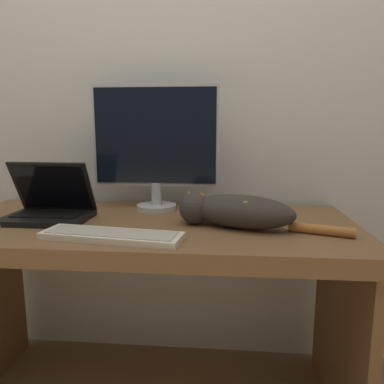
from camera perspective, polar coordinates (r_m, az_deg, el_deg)
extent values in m
cube|color=silver|center=(1.72, -4.15, 17.72)|extent=(6.40, 0.06, 2.60)
cube|color=brown|center=(1.37, -6.49, -5.68)|extent=(1.47, 0.67, 0.06)
cube|color=brown|center=(1.55, 21.74, -19.06)|extent=(0.04, 0.62, 0.67)
cylinder|color=#B2B2B7|center=(1.55, -5.42, -2.28)|extent=(0.16, 0.16, 0.02)
cylinder|color=#B2B2B7|center=(1.54, -5.46, -0.25)|extent=(0.04, 0.04, 0.09)
cube|color=#B2B2B7|center=(1.52, -5.57, 8.51)|extent=(0.51, 0.02, 0.40)
cube|color=black|center=(1.51, -5.64, 8.49)|extent=(0.49, 0.01, 0.38)
cube|color=black|center=(1.46, -21.19, -3.70)|extent=(0.30, 0.22, 0.02)
cube|color=black|center=(1.47, -20.99, -3.15)|extent=(0.25, 0.12, 0.00)
cube|color=black|center=(1.49, -20.43, 0.75)|extent=(0.30, 0.11, 0.19)
cube|color=black|center=(1.49, -20.50, 0.63)|extent=(0.27, 0.09, 0.17)
cube|color=beige|center=(1.18, -12.15, -6.54)|extent=(0.45, 0.18, 0.02)
cube|color=#ABA393|center=(1.17, -12.17, -6.01)|extent=(0.41, 0.15, 0.00)
ellipsoid|color=#332D28|center=(1.27, 7.49, -2.95)|extent=(0.39, 0.26, 0.11)
ellipsoid|color=#AD662D|center=(1.26, 8.32, -1.65)|extent=(0.19, 0.16, 0.05)
sphere|color=#332D28|center=(1.31, 0.49, -2.47)|extent=(0.11, 0.11, 0.11)
cone|color=#AD662D|center=(1.31, -0.53, -0.38)|extent=(0.04, 0.04, 0.03)
cone|color=#AD662D|center=(1.29, 1.53, -0.55)|extent=(0.04, 0.04, 0.03)
cylinder|color=#AD662D|center=(1.26, 19.11, -5.47)|extent=(0.20, 0.10, 0.03)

